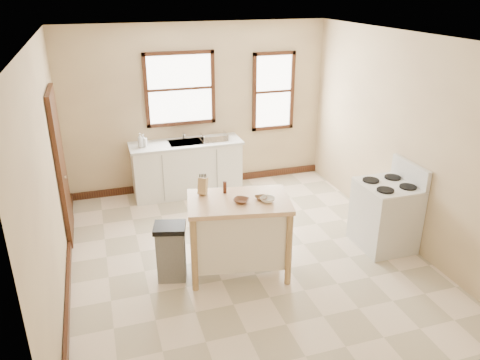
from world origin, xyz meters
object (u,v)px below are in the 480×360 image
at_px(bowl_c, 267,200).
at_px(soap_bottle_a, 140,140).
at_px(bowl_b, 261,198).
at_px(kitchen_island, 239,236).
at_px(bowl_a, 241,201).
at_px(knife_block, 203,187).
at_px(trash_bin, 171,252).
at_px(soap_bottle_b, 144,140).
at_px(dish_rack, 214,137).
at_px(gas_stove, 386,206).
at_px(pepper_grinder, 225,187).

bearing_deg(bowl_c, soap_bottle_a, 113.85).
xyz_separation_m(bowl_b, bowl_c, (0.05, -0.09, 0.01)).
relative_size(kitchen_island, bowl_a, 6.71).
bearing_deg(bowl_b, bowl_a, -177.92).
bearing_deg(kitchen_island, knife_block, 153.20).
relative_size(kitchen_island, trash_bin, 1.67).
bearing_deg(soap_bottle_a, trash_bin, -111.61).
height_order(soap_bottle_b, dish_rack, soap_bottle_b).
relative_size(knife_block, bowl_a, 1.11).
bearing_deg(dish_rack, bowl_a, -90.32).
bearing_deg(kitchen_island, bowl_c, -15.56).
height_order(knife_block, trash_bin, knife_block).
relative_size(soap_bottle_a, bowl_a, 1.30).
relative_size(soap_bottle_a, bowl_b, 1.65).
relative_size(dish_rack, trash_bin, 0.60).
bearing_deg(soap_bottle_b, bowl_a, -49.88).
distance_m(bowl_b, gas_stove, 1.87).
bearing_deg(soap_bottle_b, knife_block, -56.10).
bearing_deg(pepper_grinder, dish_rack, 78.61).
bearing_deg(trash_bin, pepper_grinder, 24.56).
relative_size(kitchen_island, bowl_b, 8.48).
relative_size(dish_rack, bowl_b, 3.06).
distance_m(pepper_grinder, bowl_c, 0.57).
xyz_separation_m(dish_rack, gas_stove, (1.73, -2.48, -0.38)).
xyz_separation_m(soap_bottle_b, knife_block, (0.44, -2.25, 0.07)).
bearing_deg(bowl_b, dish_rack, 87.87).
distance_m(soap_bottle_b, kitchen_island, 2.71).
bearing_deg(trash_bin, dish_rack, 77.98).
height_order(dish_rack, knife_block, knife_block).
distance_m(soap_bottle_a, soap_bottle_b, 0.07).
bearing_deg(soap_bottle_a, bowl_a, -93.89).
height_order(pepper_grinder, bowl_b, pepper_grinder).
height_order(soap_bottle_b, kitchen_island, soap_bottle_b).
distance_m(dish_rack, bowl_b, 2.55).
bearing_deg(pepper_grinder, knife_block, 170.13).
distance_m(trash_bin, gas_stove, 2.91).
bearing_deg(bowl_c, dish_rack, 89.06).
height_order(soap_bottle_a, bowl_a, soap_bottle_a).
bearing_deg(bowl_a, bowl_c, -14.51).
xyz_separation_m(pepper_grinder, bowl_a, (0.11, -0.31, -0.05)).
xyz_separation_m(soap_bottle_b, bowl_b, (1.07, -2.60, -0.01)).
bearing_deg(bowl_b, trash_bin, 170.85).
bearing_deg(bowl_b, kitchen_island, 165.33).
height_order(pepper_grinder, bowl_a, pepper_grinder).
relative_size(kitchen_island, pepper_grinder, 8.06).
relative_size(soap_bottle_b, bowl_a, 1.13).
bearing_deg(trash_bin, bowl_a, 1.85).
xyz_separation_m(bowl_a, bowl_b, (0.25, 0.01, -0.00)).
distance_m(bowl_a, bowl_c, 0.31).
distance_m(bowl_a, gas_stove, 2.11).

